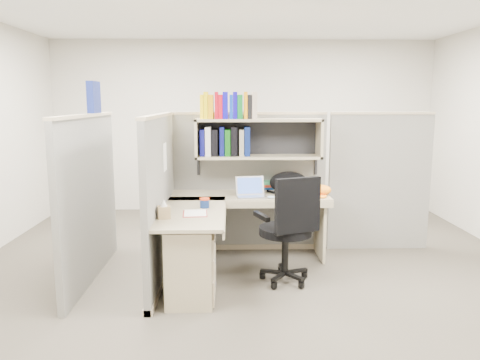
{
  "coord_description": "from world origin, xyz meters",
  "views": [
    {
      "loc": [
        -0.22,
        -4.5,
        1.75
      ],
      "look_at": [
        -0.11,
        0.25,
        0.95
      ],
      "focal_mm": 35.0,
      "sensor_mm": 36.0,
      "label": 1
    }
  ],
  "objects_px": {
    "desk": "(210,243)",
    "laptop": "(251,187)",
    "task_chair": "(287,246)",
    "snack_canister": "(205,203)",
    "backpack": "(289,183)"
  },
  "relations": [
    {
      "from": "snack_canister",
      "to": "laptop",
      "type": "bearing_deg",
      "value": 45.6
    },
    {
      "from": "laptop",
      "to": "backpack",
      "type": "relative_size",
      "value": 0.73
    },
    {
      "from": "laptop",
      "to": "backpack",
      "type": "bearing_deg",
      "value": 11.35
    },
    {
      "from": "desk",
      "to": "backpack",
      "type": "distance_m",
      "value": 1.27
    },
    {
      "from": "desk",
      "to": "snack_canister",
      "type": "relative_size",
      "value": 18.15
    },
    {
      "from": "backpack",
      "to": "snack_canister",
      "type": "xyz_separation_m",
      "value": [
        -0.9,
        -0.63,
        -0.08
      ]
    },
    {
      "from": "task_chair",
      "to": "laptop",
      "type": "bearing_deg",
      "value": 117.11
    },
    {
      "from": "desk",
      "to": "backpack",
      "type": "xyz_separation_m",
      "value": [
        0.85,
        0.85,
        0.42
      ]
    },
    {
      "from": "desk",
      "to": "task_chair",
      "type": "relative_size",
      "value": 1.63
    },
    {
      "from": "desk",
      "to": "laptop",
      "type": "distance_m",
      "value": 0.91
    },
    {
      "from": "desk",
      "to": "snack_canister",
      "type": "xyz_separation_m",
      "value": [
        -0.06,
        0.22,
        0.34
      ]
    },
    {
      "from": "desk",
      "to": "task_chair",
      "type": "bearing_deg",
      "value": 6.41
    },
    {
      "from": "laptop",
      "to": "task_chair",
      "type": "xyz_separation_m",
      "value": [
        0.32,
        -0.62,
        -0.46
      ]
    },
    {
      "from": "desk",
      "to": "laptop",
      "type": "bearing_deg",
      "value": 59.19
    },
    {
      "from": "laptop",
      "to": "backpack",
      "type": "xyz_separation_m",
      "value": [
        0.43,
        0.14,
        0.01
      ]
    }
  ]
}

